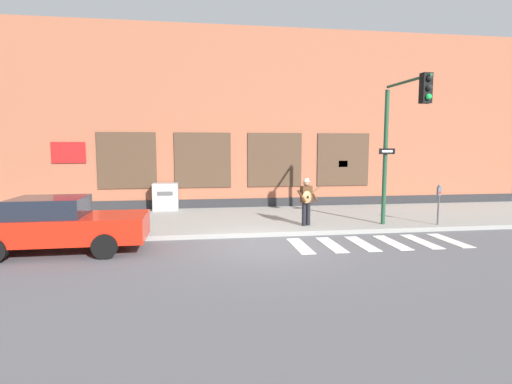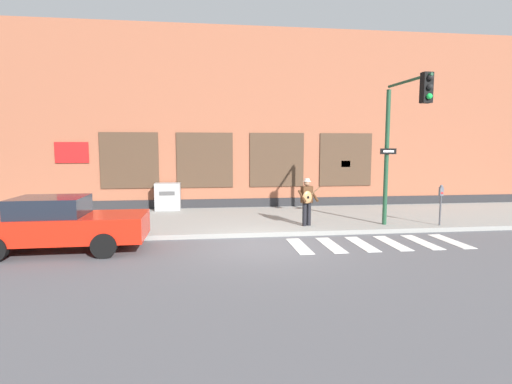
{
  "view_description": "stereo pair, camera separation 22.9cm",
  "coord_description": "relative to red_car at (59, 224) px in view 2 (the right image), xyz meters",
  "views": [
    {
      "loc": [
        -1.9,
        -11.3,
        2.87
      ],
      "look_at": [
        -0.02,
        1.47,
        1.44
      ],
      "focal_mm": 28.0,
      "sensor_mm": 36.0,
      "label": 1
    },
    {
      "loc": [
        -1.67,
        -11.33,
        2.87
      ],
      "look_at": [
        -0.02,
        1.47,
        1.44
      ],
      "focal_mm": 28.0,
      "sensor_mm": 36.0,
      "label": 2
    }
  ],
  "objects": [
    {
      "name": "ground_plane",
      "position": [
        5.7,
        -0.16,
        -0.77
      ],
      "size": [
        160.0,
        160.0,
        0.0
      ],
      "primitive_type": "plane",
      "color": "#56565B"
    },
    {
      "name": "sidewalk",
      "position": [
        5.7,
        3.84,
        -0.69
      ],
      "size": [
        28.0,
        5.66,
        0.15
      ],
      "color": "gray",
      "rests_on": "ground"
    },
    {
      "name": "building_backdrop",
      "position": [
        5.7,
        8.67,
        3.35
      ],
      "size": [
        28.0,
        4.06,
        8.25
      ],
      "color": "#99563D",
      "rests_on": "ground"
    },
    {
      "name": "crosswalk",
      "position": [
        9.16,
        -0.29,
        -0.76
      ],
      "size": [
        5.2,
        1.9,
        0.01
      ],
      "color": "silver",
      "rests_on": "ground"
    },
    {
      "name": "red_car",
      "position": [
        0.0,
        0.0,
        0.0
      ],
      "size": [
        4.62,
        2.03,
        1.53
      ],
      "color": "red",
      "rests_on": "ground"
    },
    {
      "name": "busker",
      "position": [
        7.56,
        1.94,
        0.32
      ],
      "size": [
        0.77,
        0.64,
        1.66
      ],
      "color": "black",
      "rests_on": "sidewalk"
    },
    {
      "name": "traffic_light",
      "position": [
        10.43,
        0.9,
        2.77
      ],
      "size": [
        0.6,
        2.48,
        4.91
      ],
      "color": "#1E472D",
      "rests_on": "sidewalk"
    },
    {
      "name": "parking_meter",
      "position": [
        12.23,
        1.42,
        0.33
      ],
      "size": [
        0.13,
        0.11,
        1.44
      ],
      "color": "#47474C",
      "rests_on": "sidewalk"
    },
    {
      "name": "utility_box",
      "position": [
        2.42,
        6.22,
        -0.02
      ],
      "size": [
        1.08,
        0.68,
        1.19
      ],
      "color": "#9E9E9E",
      "rests_on": "sidewalk"
    }
  ]
}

